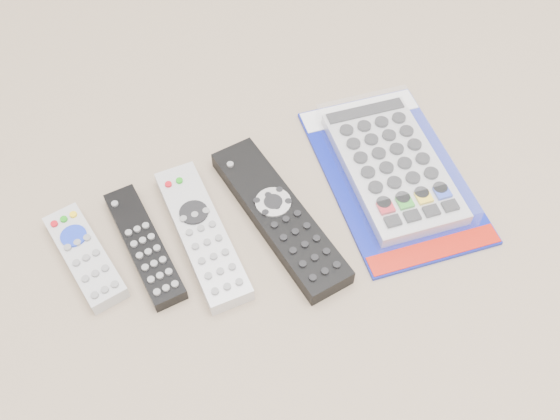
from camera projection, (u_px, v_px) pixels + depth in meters
name	position (u px, v px, depth m)	size (l,w,h in m)	color
remote_small_grey	(85.00, 256.00, 0.75)	(0.06, 0.15, 0.02)	#AEAEB0
remote_slim_black	(144.00, 245.00, 0.76)	(0.05, 0.18, 0.02)	black
remote_silver_dvd	(202.00, 234.00, 0.77)	(0.06, 0.21, 0.02)	silver
remote_large_black	(279.00, 216.00, 0.78)	(0.08, 0.25, 0.03)	black
jumbo_remote_packaged	(393.00, 165.00, 0.83)	(0.22, 0.31, 0.04)	#0D1998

